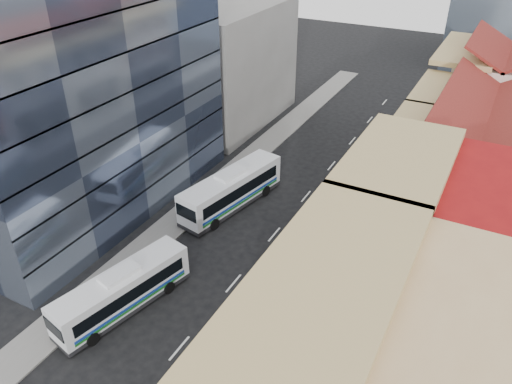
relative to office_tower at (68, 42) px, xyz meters
The scene contains 11 objects.
sidewalk_right 29.70m from the office_tower, ahead, with size 3.00×90.00×0.15m, color slate.
sidewalk_left 17.44m from the office_tower, 19.44° to the left, with size 3.00×90.00×0.15m, color slate.
shophouse_red 32.34m from the office_tower, ahead, with size 8.00×10.00×12.00m, color maroon.
shophouse_cream_near 33.43m from the office_tower, 13.60° to the left, with size 8.00×9.00×10.00m, color silver.
shophouse_cream_mid 36.51m from the office_tower, 28.02° to the left, with size 8.00×9.00×10.00m, color silver.
shophouse_cream_far 42.19m from the office_tower, 41.05° to the left, with size 8.00×12.00×11.00m, color silver.
office_tower is the anchor object (origin of this frame).
office_block_far 24.37m from the office_tower, 87.51° to the left, with size 10.00×18.00×14.00m, color gray.
bus_left_near 20.14m from the office_tower, 40.34° to the right, with size 2.41×10.30×3.30m, color white, non-canonical shape.
bus_left_far 18.25m from the office_tower, 24.39° to the left, with size 2.70×11.53×3.70m, color white, non-canonical shape.
bus_right 26.00m from the office_tower, ahead, with size 2.22×9.50×3.05m, color silver, non-canonical shape.
Camera 1 is at (14.74, -9.34, 25.41)m, focal length 35.00 mm.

